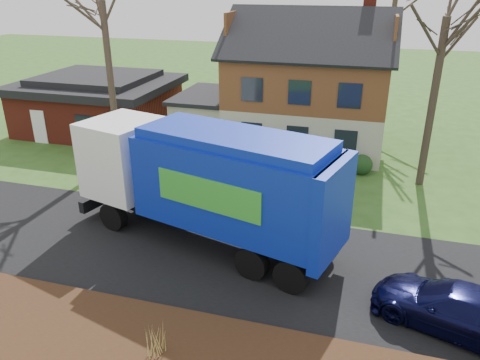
# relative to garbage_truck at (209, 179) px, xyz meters

# --- Properties ---
(ground) EXTENTS (120.00, 120.00, 0.00)m
(ground) POSITION_rel_garbage_truck_xyz_m (-0.23, -0.85, -2.68)
(ground) COLOR #2E511B
(ground) RESTS_ON ground
(road) EXTENTS (80.00, 7.00, 0.02)m
(road) POSITION_rel_garbage_truck_xyz_m (-0.23, -0.85, -2.67)
(road) COLOR black
(road) RESTS_ON ground
(mulch_verge) EXTENTS (80.00, 3.50, 0.30)m
(mulch_verge) POSITION_rel_garbage_truck_xyz_m (-0.23, -6.15, -2.53)
(mulch_verge) COLOR black
(mulch_verge) RESTS_ON ground
(main_house) EXTENTS (12.95, 8.95, 9.26)m
(main_house) POSITION_rel_garbage_truck_xyz_m (1.26, 13.06, 1.35)
(main_house) COLOR #BFB79A
(main_house) RESTS_ON ground
(ranch_house) EXTENTS (9.80, 8.20, 3.70)m
(ranch_house) POSITION_rel_garbage_truck_xyz_m (-12.23, 12.15, -0.87)
(ranch_house) COLOR maroon
(ranch_house) RESTS_ON ground
(garbage_truck) EXTENTS (11.24, 5.64, 4.65)m
(garbage_truck) POSITION_rel_garbage_truck_xyz_m (0.00, 0.00, 0.00)
(garbage_truck) COLOR black
(garbage_truck) RESTS_ON ground
(silver_sedan) EXTENTS (5.31, 2.11, 1.72)m
(silver_sedan) POSITION_rel_garbage_truck_xyz_m (-1.51, 3.17, -1.82)
(silver_sedan) COLOR #A1A3A8
(silver_sedan) RESTS_ON ground
(navy_wagon) EXTENTS (5.29, 3.51, 1.42)m
(navy_wagon) POSITION_rel_garbage_truck_xyz_m (8.59, -2.65, -1.97)
(navy_wagon) COLOR #0B0C33
(navy_wagon) RESTS_ON ground
(grass_clump_mid) EXTENTS (0.37, 0.30, 1.02)m
(grass_clump_mid) POSITION_rel_garbage_truck_xyz_m (0.74, -6.34, -1.87)
(grass_clump_mid) COLOR #AC954C
(grass_clump_mid) RESTS_ON mulch_verge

